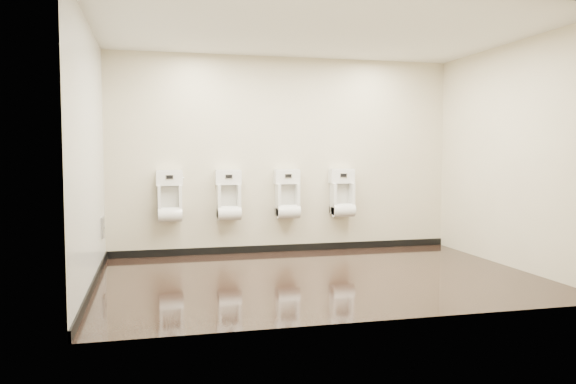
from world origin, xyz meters
name	(u,v)px	position (x,y,z in m)	size (l,w,h in m)	color
ground	(320,277)	(0.00, 0.00, 0.00)	(5.00, 3.50, 0.00)	black
ceiling	(321,31)	(0.00, 0.00, 2.80)	(5.00, 3.50, 0.00)	silver
back_wall	(285,155)	(0.00, 1.75, 1.40)	(5.00, 0.02, 2.80)	beige
front_wall	(381,157)	(0.00, -1.75, 1.40)	(5.00, 0.02, 2.80)	beige
left_wall	(89,156)	(-2.50, 0.00, 1.40)	(0.02, 3.50, 2.80)	beige
right_wall	(512,156)	(2.50, 0.00, 1.40)	(0.02, 3.50, 2.80)	beige
tile_overlay_left	(89,156)	(-2.50, 0.00, 1.40)	(0.01, 3.50, 2.80)	silver
skirting_back	(285,248)	(0.00, 1.74, 0.05)	(5.00, 0.02, 0.10)	black
skirting_left	(93,284)	(-2.49, 0.00, 0.05)	(0.02, 3.50, 0.10)	black
access_panel	(103,227)	(-2.48, 1.20, 0.50)	(0.04, 0.25, 0.25)	#9E9EA3
urinal_0	(170,200)	(-1.64, 1.63, 0.79)	(0.37, 0.28, 0.68)	white
urinal_1	(229,199)	(-0.83, 1.63, 0.79)	(0.37, 0.28, 0.68)	white
urinal_2	(287,198)	(0.01, 1.63, 0.79)	(0.37, 0.28, 0.68)	white
urinal_3	(342,197)	(0.84, 1.63, 0.79)	(0.37, 0.28, 0.68)	white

